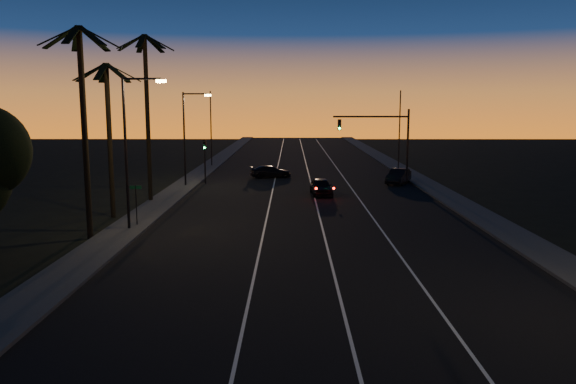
{
  "coord_description": "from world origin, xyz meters",
  "views": [
    {
      "loc": [
        -1.39,
        -12.46,
        7.39
      ],
      "look_at": [
        -1.57,
        19.53,
        2.4
      ],
      "focal_mm": 35.0,
      "sensor_mm": 36.0,
      "label": 1
    }
  ],
  "objects_px": {
    "lead_car": "(321,187)",
    "cross_car": "(271,172)",
    "right_car": "(398,176)",
    "signal_mast": "(383,133)"
  },
  "relations": [
    {
      "from": "lead_car",
      "to": "right_car",
      "type": "distance_m",
      "value": 10.17
    },
    {
      "from": "lead_car",
      "to": "cross_car",
      "type": "bearing_deg",
      "value": 112.34
    },
    {
      "from": "right_car",
      "to": "cross_car",
      "type": "distance_m",
      "value": 13.02
    },
    {
      "from": "signal_mast",
      "to": "lead_car",
      "type": "height_order",
      "value": "signal_mast"
    },
    {
      "from": "right_car",
      "to": "lead_car",
      "type": "bearing_deg",
      "value": -138.75
    },
    {
      "from": "lead_car",
      "to": "cross_car",
      "type": "xyz_separation_m",
      "value": [
        -4.59,
        11.16,
        -0.08
      ]
    },
    {
      "from": "signal_mast",
      "to": "cross_car",
      "type": "xyz_separation_m",
      "value": [
        -10.63,
        4.49,
        -4.16
      ]
    },
    {
      "from": "signal_mast",
      "to": "lead_car",
      "type": "relative_size",
      "value": 1.53
    },
    {
      "from": "right_car",
      "to": "cross_car",
      "type": "xyz_separation_m",
      "value": [
        -12.23,
        4.46,
        -0.09
      ]
    },
    {
      "from": "signal_mast",
      "to": "lead_car",
      "type": "xyz_separation_m",
      "value": [
        -6.04,
        -6.68,
        -4.08
      ]
    }
  ]
}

